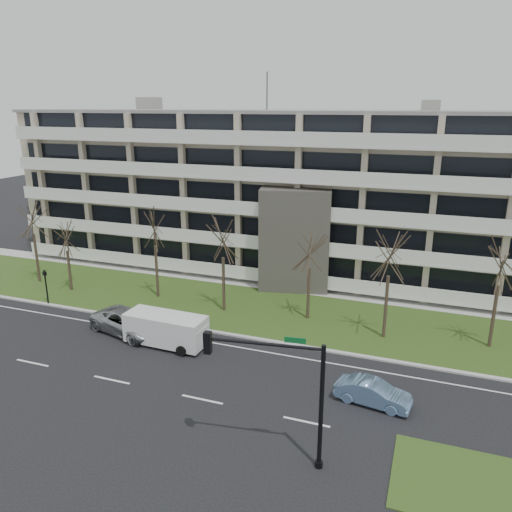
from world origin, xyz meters
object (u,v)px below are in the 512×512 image
at_px(silver_pickup, 129,322).
at_px(blue_sedan, 373,393).
at_px(white_van, 167,327).
at_px(traffic_signal, 281,383).
at_px(pedestrian_signal, 46,283).

bearing_deg(silver_pickup, blue_sedan, -84.12).
height_order(blue_sedan, white_van, white_van).
bearing_deg(silver_pickup, traffic_signal, -107.22).
bearing_deg(white_van, traffic_signal, -36.73).
height_order(silver_pickup, traffic_signal, traffic_signal).
height_order(traffic_signal, pedestrian_signal, traffic_signal).
bearing_deg(pedestrian_signal, traffic_signal, -3.98).
relative_size(silver_pickup, white_van, 1.05).
height_order(silver_pickup, pedestrian_signal, pedestrian_signal).
xyz_separation_m(silver_pickup, pedestrian_signal, (-9.28, 2.22, 1.09)).
xyz_separation_m(blue_sedan, traffic_signal, (-3.40, -6.18, 3.43)).
distance_m(blue_sedan, white_van, 14.34).
distance_m(white_van, pedestrian_signal, 13.16).
bearing_deg(blue_sedan, pedestrian_signal, 87.25).
bearing_deg(traffic_signal, pedestrian_signal, 145.97).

